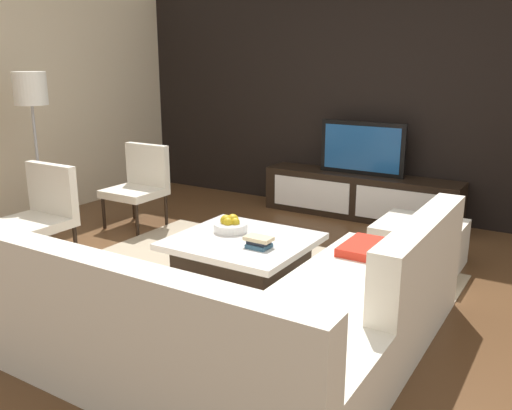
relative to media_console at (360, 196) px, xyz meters
name	(u,v)px	position (x,y,z in m)	size (l,w,h in m)	color
ground_plane	(246,290)	(0.00, -2.40, -0.25)	(14.00, 14.00, 0.00)	brown
feature_wall_back	(375,92)	(0.00, 0.30, 1.15)	(6.40, 0.12, 2.80)	black
side_wall_left	(0,94)	(-3.20, -2.20, 1.15)	(0.12, 5.20, 2.80)	beige
area_rug	(236,286)	(-0.10, -2.40, -0.24)	(3.11, 2.42, 0.01)	tan
media_console	(360,196)	(0.00, 0.00, 0.00)	(2.24, 0.44, 0.50)	black
television	(362,148)	(0.00, 0.00, 0.55)	(0.97, 0.06, 0.59)	black
sectional_couch	(237,318)	(0.52, -3.30, 0.04)	(2.52, 2.31, 0.83)	silver
coffee_table	(242,259)	(-0.10, -2.30, -0.05)	(1.06, 0.98, 0.38)	black
accent_chair_near	(42,209)	(-1.86, -2.81, 0.24)	(0.58, 0.52, 0.87)	black
floor_lamp	(31,99)	(-2.59, -2.27, 1.13)	(0.32, 0.32, 1.64)	#A5A5AA
ottoman	(419,245)	(1.01, -1.20, -0.05)	(0.70, 0.70, 0.40)	silver
fruit_bowl	(230,225)	(-0.28, -2.19, 0.18)	(0.28, 0.28, 0.14)	silver
accent_chair_far	(140,181)	(-1.92, -1.52, 0.24)	(0.56, 0.53, 0.87)	black
book_stack	(259,242)	(0.12, -2.41, 0.17)	(0.21, 0.15, 0.08)	#2D516B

